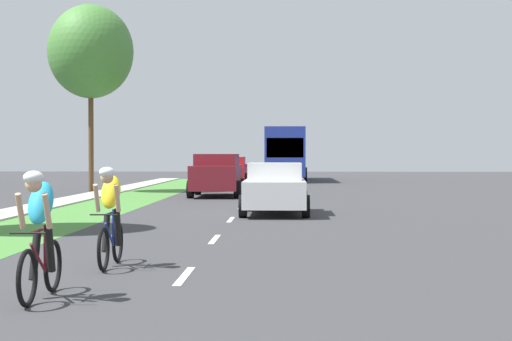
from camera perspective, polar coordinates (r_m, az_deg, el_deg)
The scene contains 10 objects.
ground_plane at distance 23.09m, azimuth -1.61°, elevation -3.26°, with size 120.00×120.00×0.00m, color #38383A.
grass_verge at distance 23.85m, azimuth -12.95°, elevation -3.14°, with size 2.73×70.00×0.01m, color #478438.
lane_markings_center at distance 27.07m, azimuth -1.08°, elevation -2.60°, with size 0.12×52.71×0.01m.
cyclist_lead at distance 10.21m, azimuth -14.99°, elevation -4.30°, with size 0.42×1.72×1.58m.
cyclist_trailing at distance 12.92m, azimuth -10.22°, elevation -3.14°, with size 0.42×1.72×1.58m.
sedan_white at distance 23.98m, azimuth 1.34°, elevation -1.26°, with size 1.98×4.30×1.52m.
suv_maroon at distance 34.14m, azimuth -2.78°, elevation -0.24°, with size 2.15×4.70×1.79m.
pickup_red at distance 44.86m, azimuth -1.92°, elevation -0.06°, with size 2.22×5.10×1.64m.
bus_blue at distance 54.91m, azimuth 2.05°, elevation 1.36°, with size 2.78×11.60×3.48m.
street_tree_far at distance 39.24m, azimuth -11.56°, elevation 8.19°, with size 4.01×4.01×8.83m.
Camera 1 is at (1.45, -2.98, 1.77)m, focal length 56.81 mm.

